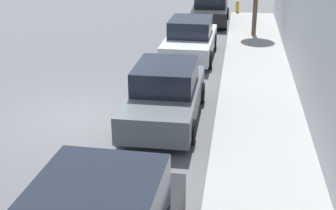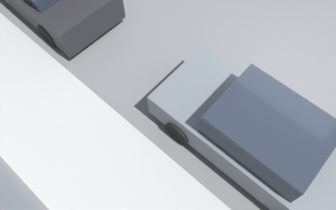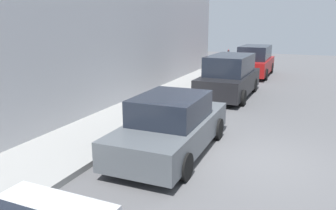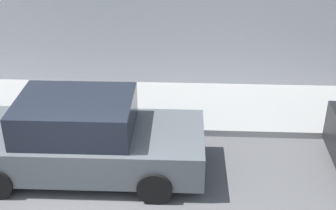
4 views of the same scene
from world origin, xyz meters
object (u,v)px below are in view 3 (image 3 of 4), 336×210
at_px(parked_minivan_second, 230,77).
at_px(parking_meter_near, 228,58).
at_px(parked_sedan_third, 172,126).
at_px(parked_minivan_nearest, 255,61).

bearing_deg(parked_minivan_second, parking_meter_near, -76.62).
bearing_deg(parked_sedan_third, parking_meter_near, -82.78).
height_order(parked_minivan_second, parked_sedan_third, parked_minivan_second).
bearing_deg(parked_minivan_nearest, parking_meter_near, -17.42).
distance_m(parked_minivan_second, parking_meter_near, 7.40).
xyz_separation_m(parked_minivan_nearest, parking_meter_near, (1.83, -0.57, 0.10)).
height_order(parked_minivan_nearest, parked_sedan_third, parked_minivan_nearest).
height_order(parked_sedan_third, parking_meter_near, parking_meter_near).
bearing_deg(parked_minivan_nearest, parked_sedan_third, 89.98).
relative_size(parked_sedan_third, parking_meter_near, 3.20).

